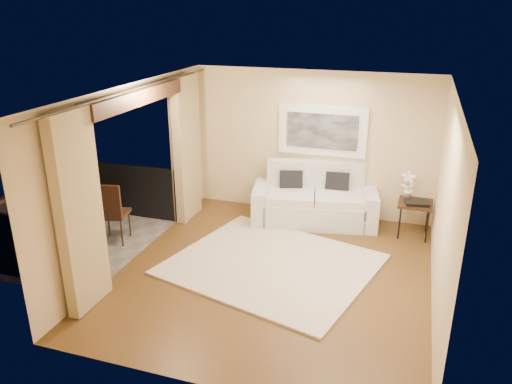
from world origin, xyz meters
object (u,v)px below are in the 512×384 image
at_px(balcony_chair_far, 110,209).
at_px(ice_bucket, 72,201).
at_px(orchid, 408,185).
at_px(balcony_chair_near, 53,221).
at_px(bistro_table, 80,214).
at_px(side_table, 415,206).
at_px(sofa, 314,201).

relative_size(balcony_chair_far, ice_bucket, 5.38).
bearing_deg(orchid, balcony_chair_near, -154.95).
height_order(bistro_table, ice_bucket, ice_bucket).
distance_m(side_table, balcony_chair_far, 5.13).
xyz_separation_m(bistro_table, balcony_chair_near, (-0.41, -0.16, -0.11)).
height_order(side_table, ice_bucket, ice_bucket).
height_order(side_table, bistro_table, bistro_table).
relative_size(balcony_chair_far, balcony_chair_near, 1.23).
bearing_deg(sofa, bistro_table, -157.07).
relative_size(side_table, balcony_chair_far, 0.57).
distance_m(sofa, bistro_table, 4.09).
xyz_separation_m(balcony_chair_near, ice_bucket, (0.24, 0.22, 0.29)).
xyz_separation_m(side_table, balcony_chair_far, (-4.77, -1.89, 0.07)).
xyz_separation_m(bistro_table, balcony_chair_far, (0.37, 0.31, 0.02)).
xyz_separation_m(bistro_table, ice_bucket, (-0.17, 0.06, 0.18)).
relative_size(sofa, balcony_chair_near, 2.71).
distance_m(sofa, orchid, 1.69).
bearing_deg(balcony_chair_near, ice_bucket, 26.74).
relative_size(sofa, balcony_chair_far, 2.20).
xyz_separation_m(orchid, bistro_table, (-4.99, -2.36, -0.25)).
bearing_deg(sofa, ice_bucket, -159.02).
distance_m(bistro_table, balcony_chair_near, 0.45).
height_order(sofa, balcony_chair_far, balcony_chair_far).
distance_m(sofa, ice_bucket, 4.21).
relative_size(side_table, bistro_table, 0.89).
bearing_deg(balcony_chair_far, sofa, -158.05).
distance_m(sofa, side_table, 1.78).
xyz_separation_m(side_table, orchid, (-0.15, 0.17, 0.30)).
bearing_deg(balcony_chair_near, orchid, 10.11).
xyz_separation_m(sofa, orchid, (1.62, 0.07, 0.48)).
height_order(orchid, bistro_table, orchid).
bearing_deg(side_table, bistro_table, -156.86).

